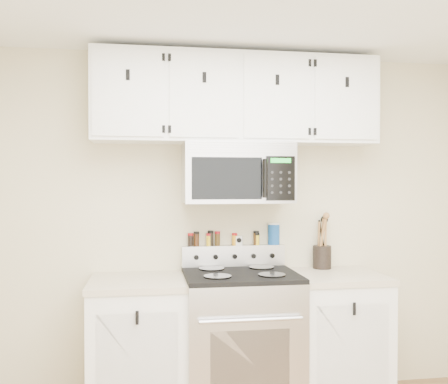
# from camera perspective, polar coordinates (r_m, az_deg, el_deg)

# --- Properties ---
(back_wall) EXTENTS (3.50, 0.01, 2.50)m
(back_wall) POSITION_cam_1_polar(r_m,az_deg,el_deg) (3.71, 0.99, -3.74)
(back_wall) COLOR beige
(back_wall) RESTS_ON floor
(range) EXTENTS (0.76, 0.65, 1.10)m
(range) POSITION_cam_1_polar(r_m,az_deg,el_deg) (3.55, 1.90, -16.55)
(range) COLOR #B7B7BA
(range) RESTS_ON floor
(base_cabinet_left) EXTENTS (0.64, 0.62, 0.92)m
(base_cabinet_left) POSITION_cam_1_polar(r_m,az_deg,el_deg) (3.52, -9.79, -17.14)
(base_cabinet_left) COLOR white
(base_cabinet_left) RESTS_ON floor
(base_cabinet_right) EXTENTS (0.64, 0.62, 0.92)m
(base_cabinet_right) POSITION_cam_1_polar(r_m,az_deg,el_deg) (3.76, 12.64, -15.95)
(base_cabinet_right) COLOR white
(base_cabinet_right) RESTS_ON floor
(microwave) EXTENTS (0.76, 0.44, 0.42)m
(microwave) POSITION_cam_1_polar(r_m,az_deg,el_deg) (3.51, 1.53, 2.19)
(microwave) COLOR #9E9EA3
(microwave) RESTS_ON back_wall
(upper_cabinets) EXTENTS (2.00, 0.35, 0.62)m
(upper_cabinets) POSITION_cam_1_polar(r_m,az_deg,el_deg) (3.58, 1.46, 10.53)
(upper_cabinets) COLOR white
(upper_cabinets) RESTS_ON back_wall
(utensil_crock) EXTENTS (0.14, 0.14, 0.40)m
(utensil_crock) POSITION_cam_1_polar(r_m,az_deg,el_deg) (3.82, 11.14, -7.09)
(utensil_crock) COLOR black
(utensil_crock) RESTS_ON base_cabinet_right
(kitchen_timer) EXTENTS (0.07, 0.07, 0.07)m
(kitchen_timer) POSITION_cam_1_polar(r_m,az_deg,el_deg) (3.69, 1.66, -5.56)
(kitchen_timer) COLOR white
(kitchen_timer) RESTS_ON range
(salt_canister) EXTENTS (0.09, 0.09, 0.16)m
(salt_canister) POSITION_cam_1_polar(r_m,az_deg,el_deg) (3.75, 5.71, -4.77)
(salt_canister) COLOR #154B96
(salt_canister) RESTS_ON range
(spice_jar_0) EXTENTS (0.04, 0.04, 0.09)m
(spice_jar_0) POSITION_cam_1_polar(r_m,az_deg,el_deg) (3.64, -3.84, -5.45)
(spice_jar_0) COLOR black
(spice_jar_0) RESTS_ON range
(spice_jar_1) EXTENTS (0.04, 0.04, 0.10)m
(spice_jar_1) POSITION_cam_1_polar(r_m,az_deg,el_deg) (3.65, -3.17, -5.36)
(spice_jar_1) COLOR #3A1E0D
(spice_jar_1) RESTS_ON range
(spice_jar_2) EXTENTS (0.04, 0.04, 0.09)m
(spice_jar_2) POSITION_cam_1_polar(r_m,az_deg,el_deg) (3.66, -1.71, -5.45)
(spice_jar_2) COLOR yellow
(spice_jar_2) RESTS_ON range
(spice_jar_3) EXTENTS (0.04, 0.04, 0.11)m
(spice_jar_3) POSITION_cam_1_polar(r_m,az_deg,el_deg) (3.66, -1.55, -5.29)
(spice_jar_3) COLOR black
(spice_jar_3) RESTS_ON range
(spice_jar_4) EXTENTS (0.04, 0.04, 0.10)m
(spice_jar_4) POSITION_cam_1_polar(r_m,az_deg,el_deg) (3.67, -0.75, -5.32)
(spice_jar_4) COLOR #432E10
(spice_jar_4) RESTS_ON range
(spice_jar_5) EXTENTS (0.04, 0.04, 0.09)m
(spice_jar_5) POSITION_cam_1_polar(r_m,az_deg,el_deg) (3.69, 1.23, -5.41)
(spice_jar_5) COLOR orange
(spice_jar_5) RESTS_ON range
(spice_jar_6) EXTENTS (0.04, 0.04, 0.10)m
(spice_jar_6) POSITION_cam_1_polar(r_m,az_deg,el_deg) (3.72, 3.69, -5.24)
(spice_jar_6) COLOR #42280F
(spice_jar_6) RESTS_ON range
(spice_jar_7) EXTENTS (0.04, 0.04, 0.09)m
(spice_jar_7) POSITION_cam_1_polar(r_m,az_deg,el_deg) (3.72, 3.74, -5.36)
(spice_jar_7) COLOR yellow
(spice_jar_7) RESTS_ON range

